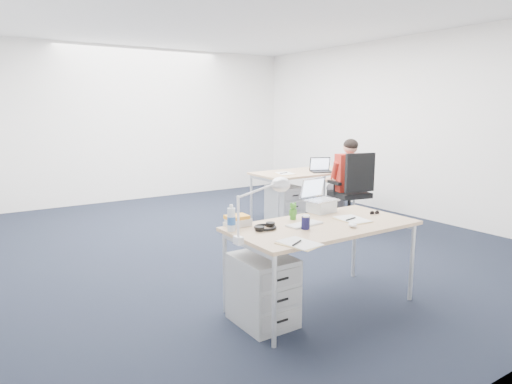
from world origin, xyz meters
TOP-DOWN VIEW (x-y plane):
  - floor at (0.00, 0.00)m, footprint 7.00×7.00m
  - room at (0.00, 0.00)m, footprint 6.02×7.02m
  - desk_near at (-0.47, -2.04)m, footprint 1.60×0.80m
  - desk_far at (1.49, 0.59)m, footprint 1.60×0.80m
  - office_chair at (1.63, -0.29)m, footprint 0.82×0.82m
  - seated_person at (1.67, -0.12)m, footprint 0.50×0.73m
  - drawer_pedestal_near at (-1.07, -2.03)m, footprint 0.40×0.50m
  - drawer_pedestal_far at (1.06, 0.51)m, footprint 0.40×0.50m
  - silver_laptop at (-0.18, -1.69)m, footprint 0.31×0.25m
  - wireless_keyboard at (-0.62, -1.99)m, footprint 0.33×0.16m
  - computer_mouse at (-0.34, -2.26)m, footprint 0.10×0.12m
  - headphones at (-0.97, -1.90)m, footprint 0.29×0.27m
  - can_koozie at (-0.70, -2.09)m, footprint 0.07×0.07m
  - water_bottle at (-1.22, -1.81)m, footprint 0.08×0.08m
  - bear_figurine at (-0.58, -1.77)m, footprint 0.09×0.08m
  - book_stack at (-1.10, -1.69)m, footprint 0.23×0.20m
  - cordless_phone at (-1.22, -1.79)m, footprint 0.04×0.04m
  - papers_left at (-1.01, -2.39)m, footprint 0.26×0.33m
  - papers_right at (-0.17, -2.09)m, footprint 0.23×0.31m
  - sunglasses at (0.17, -2.03)m, footprint 0.11×0.07m
  - desk_lamp at (-1.22, -2.15)m, footprint 0.45×0.25m
  - dark_laptop at (1.66, 0.37)m, footprint 0.42×0.41m
  - far_cup at (1.76, 0.66)m, footprint 0.08×0.08m
  - far_papers at (1.07, 0.53)m, footprint 0.27×0.34m

SIDE VIEW (x-z plane):
  - floor at x=0.00m, z-range 0.00..0.00m
  - drawer_pedestal_near at x=-1.07m, z-range 0.00..0.55m
  - drawer_pedestal_far at x=1.06m, z-range 0.00..0.55m
  - office_chair at x=1.63m, z-range -0.24..0.86m
  - seated_person at x=1.67m, z-range 0.01..1.27m
  - desk_near at x=-0.47m, z-range 0.32..1.05m
  - desk_far at x=1.49m, z-range 0.32..1.05m
  - far_papers at x=1.07m, z-range 0.73..0.74m
  - papers_left at x=-1.01m, z-range 0.73..0.74m
  - papers_right at x=-0.17m, z-range 0.73..0.74m
  - wireless_keyboard at x=-0.62m, z-range 0.73..0.75m
  - sunglasses at x=0.17m, z-range 0.73..0.75m
  - computer_mouse at x=-0.34m, z-range 0.73..0.77m
  - headphones at x=-0.97m, z-range 0.73..0.77m
  - book_stack at x=-1.10m, z-range 0.73..0.82m
  - far_cup at x=1.76m, z-range 0.73..0.82m
  - can_koozie at x=-0.70m, z-range 0.73..0.84m
  - cordless_phone at x=-1.22m, z-range 0.73..0.87m
  - bear_figurine at x=-0.58m, z-range 0.73..0.88m
  - water_bottle at x=-1.22m, z-range 0.73..0.94m
  - dark_laptop at x=1.66m, z-range 0.73..0.96m
  - silver_laptop at x=-0.18m, z-range 0.73..1.04m
  - desk_lamp at x=-1.22m, z-range 0.73..1.21m
  - room at x=0.00m, z-range 0.31..3.12m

